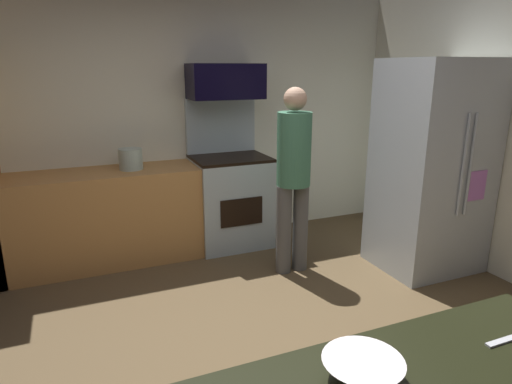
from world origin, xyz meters
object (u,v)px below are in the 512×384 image
Objects in this scene: stock_pot at (131,159)px; oven_range at (230,197)px; refrigerator at (431,167)px; mixing_bowl_prep at (362,370)px; person_cook at (293,172)px; microwave at (226,81)px.

oven_range is at bearing -0.32° from stock_pot.
refrigerator reaches higher than mixing_bowl_prep.
microwave is at bearing 107.60° from person_cook.
stock_pot is (-0.99, -0.08, -0.70)m from microwave.
stock_pot is (-1.29, 0.86, 0.06)m from person_cook.
stock_pot is at bearing 146.22° from person_cook.
oven_range is 1.10m from stock_pot.
mixing_bowl_prep is (-0.72, -3.38, -0.76)m from microwave.
oven_range is 6.89× the size of stock_pot.
refrigerator reaches higher than oven_range.
person_cook is 2.64m from mixing_bowl_prep.
mixing_bowl_prep is at bearing -112.74° from person_cook.
mixing_bowl_prep is at bearing -102.38° from oven_range.
person_cook is at bearing -70.77° from oven_range.
oven_range is at bearing 109.23° from person_cook.
refrigerator reaches higher than microwave.
refrigerator reaches higher than person_cook.
microwave is 1.24m from person_cook.
oven_range reaches higher than mixing_bowl_prep.
refrigerator is 2.79m from stock_pot.
person_cook reaches higher than oven_range.
refrigerator is 1.27m from person_cook.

